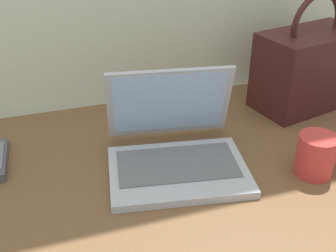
% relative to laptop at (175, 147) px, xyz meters
% --- Properties ---
extents(desk, '(1.60, 0.76, 0.03)m').
position_rel_laptop_xyz_m(desk, '(-0.04, -0.03, -0.06)').
color(desk, brown).
rests_on(desk, ground).
extents(laptop, '(0.35, 0.33, 0.21)m').
position_rel_laptop_xyz_m(laptop, '(0.00, 0.00, 0.00)').
color(laptop, '#B2B5BA').
rests_on(laptop, desk).
extents(coffee_mug, '(0.13, 0.09, 0.10)m').
position_rel_laptop_xyz_m(coffee_mug, '(0.29, -0.13, 0.00)').
color(coffee_mug, red).
rests_on(coffee_mug, desk).
extents(handbag, '(0.33, 0.22, 0.33)m').
position_rel_laptop_xyz_m(handbag, '(0.46, 0.17, 0.07)').
color(handbag, '#3F1919').
rests_on(handbag, desk).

